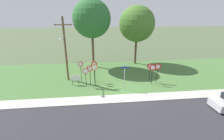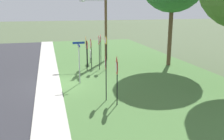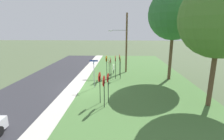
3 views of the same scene
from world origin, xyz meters
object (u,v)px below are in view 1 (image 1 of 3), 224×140
Objects in this scene: stop_sign_far_center at (86,73)px; stop_sign_far_right at (81,67)px; stop_sign_near_right at (95,67)px; yield_sign_near_left at (153,69)px; yield_sign_near_right at (158,68)px; oak_tree_right at (137,24)px; yield_sign_far_left at (150,68)px; utility_pole at (65,48)px; stop_sign_center_tall at (94,68)px; stop_sign_near_left at (90,71)px; street_name_post at (125,75)px; oak_tree_left at (92,19)px; stop_sign_far_left at (95,71)px; notice_board at (75,78)px.

stop_sign_far_right is at bearing 111.38° from stop_sign_far_center.
yield_sign_near_left is (6.93, -1.65, -0.05)m from stop_sign_near_right.
yield_sign_near_right is 9.47m from oak_tree_right.
oak_tree_right reaches higher than yield_sign_far_left.
yield_sign_near_left is 10.95m from utility_pole.
stop_sign_center_tall is at bearing -177.43° from yield_sign_near_right.
stop_sign_near_right is 6.94m from yield_sign_far_left.
utility_pole reaches higher than stop_sign_near_left.
stop_sign_near_left is 1.30m from stop_sign_near_right.
stop_sign_center_tall is 6.94m from yield_sign_far_left.
stop_sign_far_center is 0.24× the size of oak_tree_right.
yield_sign_near_left is at bearing -5.08° from stop_sign_center_tall.
stop_sign_near_left reaches higher than yield_sign_far_left.
yield_sign_near_right is 0.88× the size of street_name_post.
yield_sign_near_left is at bearing -14.97° from stop_sign_near_right.
oak_tree_left is at bearing 110.09° from street_name_post.
oak_tree_right is (10.47, 6.30, 2.26)m from utility_pole.
stop_sign_near_right is 7.13m from yield_sign_near_left.
stop_sign_center_tall reaches higher than yield_sign_near_left.
street_name_post is (3.39, -2.06, -0.33)m from stop_sign_center_tall.
stop_sign_near_left is at bearing -127.10° from stop_sign_center_tall.
stop_sign_near_left is 1.02× the size of yield_sign_far_left.
yield_sign_near_left is 0.66m from yield_sign_far_left.
street_name_post is at bearing -20.04° from stop_sign_far_center.
street_name_post is at bearing -154.49° from yield_sign_near_left.
stop_sign_far_right is 1.06× the size of yield_sign_near_left.
stop_sign_near_left is 0.92× the size of stop_sign_far_right.
stop_sign_far_left reaches higher than stop_sign_far_right.
stop_sign_near_left is 0.76m from stop_sign_far_left.
stop_sign_center_tall is at bearing 51.16° from stop_sign_near_left.
stop_sign_far_center reaches higher than notice_board.
oak_tree_left is at bearing 143.56° from yield_sign_near_left.
yield_sign_far_left is 1.99× the size of notice_board.
stop_sign_far_right is at bearing -22.26° from utility_pole.
stop_sign_near_right reaches higher than notice_board.
stop_sign_near_left is 0.27× the size of oak_tree_right.
stop_sign_center_tall reaches higher than stop_sign_far_center.
yield_sign_near_right is at bearing -1.20° from stop_sign_center_tall.
yield_sign_near_right is at bearing -84.64° from oak_tree_right.
utility_pole reaches higher than stop_sign_near_right.
yield_sign_near_right is at bearing -1.46° from stop_sign_far_right.
utility_pole reaches higher than yield_sign_far_left.
stop_sign_center_tall is at bearing -173.66° from yield_sign_far_left.
stop_sign_near_right reaches higher than stop_sign_near_left.
yield_sign_far_left is (7.95, 0.42, 0.18)m from stop_sign_far_center.
yield_sign_far_left is (7.43, 0.17, 0.02)m from stop_sign_near_left.
yield_sign_far_left is at bearing 0.23° from stop_sign_center_tall.
street_name_post reaches higher than stop_sign_far_right.
stop_sign_far_right is 2.19× the size of notice_board.
oak_tree_right reaches higher than utility_pole.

